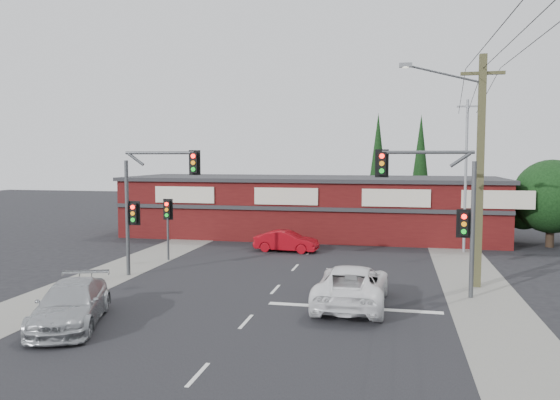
% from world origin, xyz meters
% --- Properties ---
extents(ground, '(120.00, 120.00, 0.00)m').
position_xyz_m(ground, '(0.00, 0.00, 0.00)').
color(ground, black).
rests_on(ground, ground).
extents(road_strip, '(14.00, 70.00, 0.01)m').
position_xyz_m(road_strip, '(0.00, 5.00, 0.01)').
color(road_strip, black).
rests_on(road_strip, ground).
extents(verge_left, '(3.00, 70.00, 0.02)m').
position_xyz_m(verge_left, '(-8.50, 5.00, 0.01)').
color(verge_left, gray).
rests_on(verge_left, ground).
extents(verge_right, '(3.00, 70.00, 0.02)m').
position_xyz_m(verge_right, '(8.50, 5.00, 0.01)').
color(verge_right, gray).
rests_on(verge_right, ground).
extents(stop_line, '(6.50, 0.35, 0.01)m').
position_xyz_m(stop_line, '(3.50, -1.50, 0.01)').
color(stop_line, silver).
rests_on(stop_line, ground).
extents(white_suv, '(2.66, 5.60, 1.54)m').
position_xyz_m(white_suv, '(3.39, -1.05, 0.77)').
color(white_suv, white).
rests_on(white_suv, ground).
extents(silver_suv, '(3.54, 5.33, 1.44)m').
position_xyz_m(silver_suv, '(-5.67, -5.55, 0.72)').
color(silver_suv, '#ACAFB1').
rests_on(silver_suv, ground).
extents(red_sedan, '(3.90, 1.64, 1.25)m').
position_xyz_m(red_sedan, '(-1.38, 9.99, 0.63)').
color(red_sedan, '#9C0912').
rests_on(red_sedan, ground).
extents(lane_dashes, '(0.12, 53.04, 0.01)m').
position_xyz_m(lane_dashes, '(0.00, 7.72, 0.01)').
color(lane_dashes, silver).
rests_on(lane_dashes, ground).
extents(shop_building, '(27.30, 8.40, 4.22)m').
position_xyz_m(shop_building, '(-0.99, 16.99, 2.13)').
color(shop_building, '#450D0E').
rests_on(shop_building, ground).
extents(tree_cluster, '(5.90, 5.10, 5.50)m').
position_xyz_m(tree_cluster, '(14.69, 15.44, 2.90)').
color(tree_cluster, '#2D2116').
rests_on(tree_cluster, ground).
extents(conifer_near, '(1.80, 1.80, 9.25)m').
position_xyz_m(conifer_near, '(3.50, 24.00, 5.48)').
color(conifer_near, '#2D2116').
rests_on(conifer_near, ground).
extents(conifer_far, '(1.80, 1.80, 9.25)m').
position_xyz_m(conifer_far, '(7.00, 26.00, 5.48)').
color(conifer_far, '#2D2116').
rests_on(conifer_far, ground).
extents(traffic_mast_left, '(3.77, 0.27, 5.97)m').
position_xyz_m(traffic_mast_left, '(-6.43, 2.00, 3.93)').
color(traffic_mast_left, '#47494C').
rests_on(traffic_mast_left, ground).
extents(traffic_mast_right, '(3.96, 0.27, 5.97)m').
position_xyz_m(traffic_mast_right, '(6.86, 1.00, 3.95)').
color(traffic_mast_right, '#47494C').
rests_on(traffic_mast_right, ground).
extents(pedestal_signal, '(0.55, 0.27, 3.38)m').
position_xyz_m(pedestal_signal, '(-7.20, 6.01, 2.41)').
color(pedestal_signal, '#47494C').
rests_on(pedestal_signal, ground).
extents(utility_pole, '(4.38, 0.59, 10.00)m').
position_xyz_m(utility_pole, '(8.36, 2.99, 5.40)').
color(utility_pole, brown).
rests_on(utility_pole, ground).
extents(steel_pole, '(1.20, 0.16, 9.00)m').
position_xyz_m(steel_pole, '(9.00, 12.00, 4.70)').
color(steel_pole, gray).
rests_on(steel_pole, ground).
extents(power_lines, '(2.01, 29.00, 1.22)m').
position_xyz_m(power_lines, '(8.47, -2.47, 9.04)').
color(power_lines, black).
rests_on(power_lines, ground).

